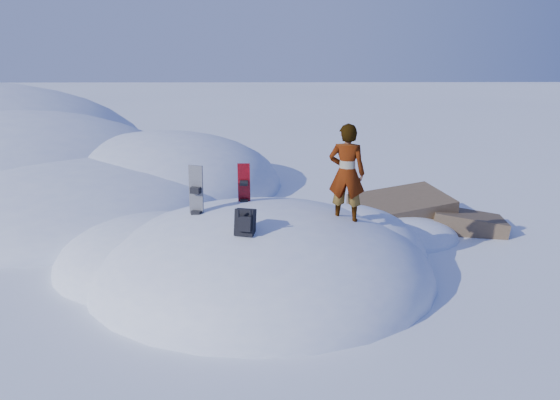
{
  "coord_description": "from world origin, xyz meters",
  "views": [
    {
      "loc": [
        0.23,
        -10.27,
        4.58
      ],
      "look_at": [
        0.37,
        0.3,
        1.56
      ],
      "focal_mm": 35.0,
      "sensor_mm": 36.0,
      "label": 1
    }
  ],
  "objects_px": {
    "snowboard_dark": "(196,204)",
    "backpack": "(245,222)",
    "person": "(347,173)",
    "snowboard_red": "(244,194)"
  },
  "relations": [
    {
      "from": "snowboard_red",
      "to": "backpack",
      "type": "distance_m",
      "value": 1.75
    },
    {
      "from": "snowboard_dark",
      "to": "person",
      "type": "xyz_separation_m",
      "value": [
        2.92,
        -0.06,
        0.63
      ]
    },
    {
      "from": "snowboard_red",
      "to": "snowboard_dark",
      "type": "relative_size",
      "value": 0.85
    },
    {
      "from": "snowboard_dark",
      "to": "backpack",
      "type": "relative_size",
      "value": 2.85
    },
    {
      "from": "snowboard_dark",
      "to": "backpack",
      "type": "height_order",
      "value": "snowboard_dark"
    },
    {
      "from": "backpack",
      "to": "person",
      "type": "height_order",
      "value": "person"
    },
    {
      "from": "snowboard_red",
      "to": "snowboard_dark",
      "type": "distance_m",
      "value": 1.09
    },
    {
      "from": "snowboard_red",
      "to": "snowboard_dark",
      "type": "height_order",
      "value": "snowboard_dark"
    },
    {
      "from": "snowboard_dark",
      "to": "person",
      "type": "relative_size",
      "value": 0.82
    },
    {
      "from": "snowboard_red",
      "to": "backpack",
      "type": "xyz_separation_m",
      "value": [
        0.1,
        -1.74,
        -0.04
      ]
    }
  ]
}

